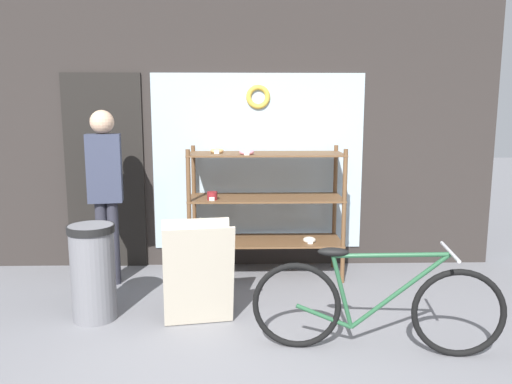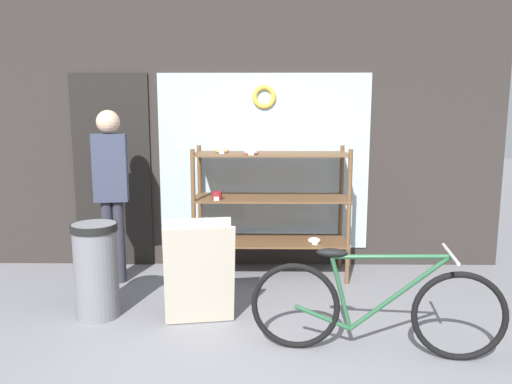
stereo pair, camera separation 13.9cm
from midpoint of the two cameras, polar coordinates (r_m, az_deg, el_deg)
The scene contains 6 objects.
storefront_facade at distance 5.44m, azimuth -0.83°, elevation 10.68°, with size 5.59×0.13×3.78m.
display_case at distance 5.10m, azimuth 2.35°, elevation -0.90°, with size 1.56×0.55×1.34m.
bicycle at distance 3.71m, azimuth 14.42°, elevation -12.66°, with size 1.76×0.46×0.77m.
sandwich_board at distance 4.07m, azimuth -5.55°, elevation -9.21°, with size 0.61×0.47×0.83m.
pedestrian at distance 5.05m, azimuth -15.49°, elevation 1.09°, with size 0.34×0.23×1.72m.
trash_bin at distance 4.37m, azimuth -16.93°, elevation -8.23°, with size 0.38×0.38×0.80m.
Camera 2 is at (0.18, -2.56, 1.73)m, focal length 35.00 mm.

